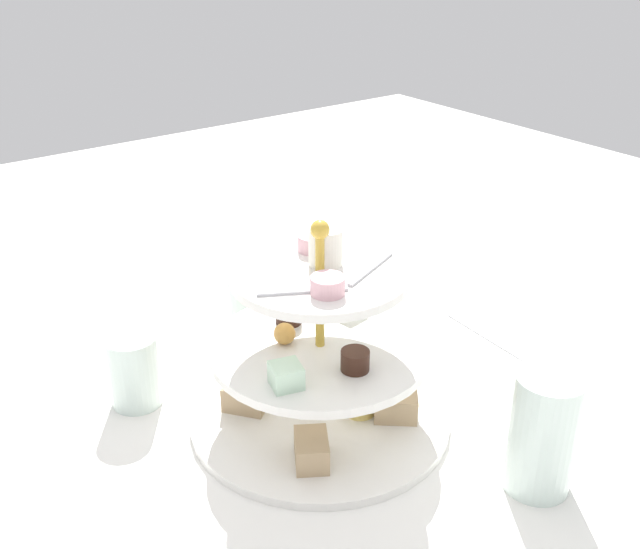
{
  "coord_description": "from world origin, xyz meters",
  "views": [
    {
      "loc": [
        -0.41,
        -0.56,
        0.53
      ],
      "look_at": [
        0.0,
        0.0,
        0.18
      ],
      "focal_mm": 41.82,
      "sensor_mm": 36.0,
      "label": 1
    }
  ],
  "objects": [
    {
      "name": "water_glass_short_left",
      "position": [
        0.05,
        0.24,
        0.04
      ],
      "size": [
        0.06,
        0.06,
        0.07
      ],
      "primitive_type": "cylinder",
      "color": "silver",
      "rests_on": "ground_plane"
    },
    {
      "name": "teacup_with_saucer",
      "position": [
        0.18,
        0.18,
        0.02
      ],
      "size": [
        0.09,
        0.09,
        0.05
      ],
      "color": "white",
      "rests_on": "ground_plane"
    },
    {
      "name": "water_glass_tall_right",
      "position": [
        0.11,
        -0.22,
        0.06
      ],
      "size": [
        0.07,
        0.07,
        0.13
      ],
      "primitive_type": "cylinder",
      "color": "silver",
      "rests_on": "ground_plane"
    },
    {
      "name": "water_glass_mid_back",
      "position": [
        -0.15,
        0.16,
        0.04
      ],
      "size": [
        0.06,
        0.06,
        0.09
      ],
      "primitive_type": "cylinder",
      "color": "silver",
      "rests_on": "ground_plane"
    },
    {
      "name": "butter_knife_right",
      "position": [
        0.29,
        0.0,
        0.0
      ],
      "size": [
        0.02,
        0.17,
        0.0
      ],
      "primitive_type": "cube",
      "rotation": [
        0.0,
        0.0,
        7.79
      ],
      "color": "silver",
      "rests_on": "ground_plane"
    },
    {
      "name": "ground_plane",
      "position": [
        0.0,
        0.0,
        0.0
      ],
      "size": [
        2.4,
        2.4,
        0.0
      ],
      "primitive_type": "plane",
      "color": "white"
    },
    {
      "name": "tiered_serving_stand",
      "position": [
        0.0,
        0.0,
        0.07
      ],
      "size": [
        0.29,
        0.29,
        0.25
      ],
      "color": "white",
      "rests_on": "ground_plane"
    }
  ]
}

